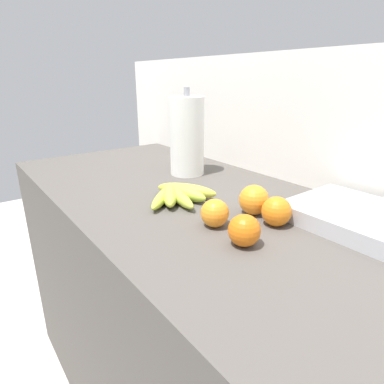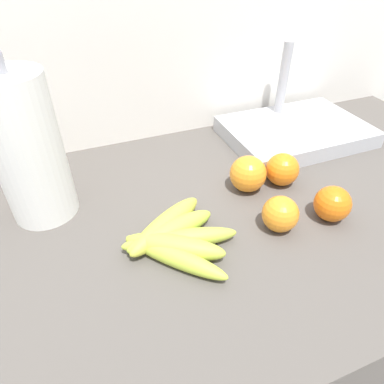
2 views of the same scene
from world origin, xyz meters
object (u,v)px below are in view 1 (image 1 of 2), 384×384
sink_basin (372,220)px  paper_towel_roll (187,136)px  banana_bunch (177,193)px  orange_front (215,213)px  orange_back_right (254,200)px  orange_center (276,211)px  orange_right (244,230)px

sink_basin → paper_towel_roll: bearing=-173.9°
banana_bunch → paper_towel_roll: bearing=137.3°
orange_front → sink_basin: 0.36m
orange_back_right → paper_towel_roll: paper_towel_roll is taller
banana_bunch → orange_back_right: orange_back_right is taller
orange_center → sink_basin: bearing=47.5°
paper_towel_roll → orange_center: bearing=-10.9°
orange_right → sink_basin: bearing=67.1°
orange_front → orange_center: size_ratio=0.95×
paper_towel_roll → sink_basin: 0.63m
orange_back_right → orange_center: orange_back_right is taller
orange_back_right → paper_towel_roll: (-0.40, 0.08, 0.10)m
orange_front → sink_basin: bearing=50.5°
orange_back_right → banana_bunch: bearing=-153.5°
paper_towel_roll → sink_basin: size_ratio=0.84×
orange_center → paper_towel_roll: bearing=169.1°
orange_center → orange_right: bearing=-79.8°
paper_towel_roll → orange_back_right: bearing=-11.8°
banana_bunch → orange_center: bearing=18.1°
banana_bunch → sink_basin: sink_basin is taller
banana_bunch → orange_back_right: bearing=26.5°
orange_center → paper_towel_roll: size_ratio=0.23×
banana_bunch → orange_front: (0.19, -0.03, 0.01)m
banana_bunch → sink_basin: (0.42, 0.25, 0.00)m
orange_front → sink_basin: size_ratio=0.19×
orange_front → paper_towel_roll: size_ratio=0.22×
orange_front → orange_right: bearing=-6.5°
orange_back_right → orange_center: (0.08, -0.01, -0.00)m
banana_bunch → orange_right: bearing=-7.5°
orange_back_right → paper_towel_roll: 0.42m
orange_back_right → sink_basin: sink_basin is taller
orange_front → orange_back_right: orange_back_right is taller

